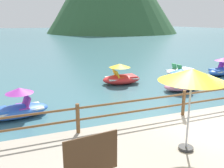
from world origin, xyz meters
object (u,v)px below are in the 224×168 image
object	(u,v)px
pedal_boat_0	(182,83)
pedal_boat_1	(221,69)
beach_umbrella	(192,76)
pedal_boat_4	(121,77)
pedal_boat_5	(180,71)
sign_board	(91,156)
pedal_boat_2	(18,108)

from	to	relation	value
pedal_boat_0	pedal_boat_1	size ratio (longest dim) A/B	0.93
beach_umbrella	pedal_boat_4	distance (m)	9.06
pedal_boat_0	pedal_boat_5	bearing A→B (deg)	53.84
sign_board	beach_umbrella	world-z (taller)	beach_umbrella
sign_board	pedal_boat_0	size ratio (longest dim) A/B	0.50
pedal_boat_5	pedal_boat_1	bearing A→B (deg)	-22.77
pedal_boat_5	pedal_boat_2	bearing A→B (deg)	-159.33
sign_board	beach_umbrella	size ratio (longest dim) A/B	0.53
sign_board	pedal_boat_2	size ratio (longest dim) A/B	0.46
pedal_boat_0	pedal_boat_5	distance (m)	4.14
beach_umbrella	pedal_boat_2	xyz separation A→B (m)	(-4.17, 5.21, -2.06)
pedal_boat_1	pedal_boat_5	world-z (taller)	pedal_boat_1
beach_umbrella	pedal_boat_0	bearing A→B (deg)	53.46
pedal_boat_1	pedal_boat_2	distance (m)	14.12
sign_board	pedal_boat_2	bearing A→B (deg)	103.09
pedal_boat_1	beach_umbrella	bearing A→B (deg)	-139.33
pedal_boat_1	pedal_boat_5	bearing A→B (deg)	157.23
pedal_boat_2	pedal_boat_4	size ratio (longest dim) A/B	1.05
pedal_boat_0	pedal_boat_4	world-z (taller)	pedal_boat_4
pedal_boat_0	pedal_boat_4	distance (m)	3.64
pedal_boat_2	pedal_boat_4	distance (m)	6.97
pedal_boat_4	pedal_boat_5	bearing A→B (deg)	8.68
beach_umbrella	pedal_boat_2	size ratio (longest dim) A/B	0.87
sign_board	beach_umbrella	xyz separation A→B (m)	(2.83, 0.54, 1.32)
pedal_boat_0	pedal_boat_2	bearing A→B (deg)	-174.44
pedal_boat_1	pedal_boat_2	bearing A→B (deg)	-167.50
beach_umbrella	pedal_boat_1	distance (m)	12.84
pedal_boat_0	pedal_boat_5	size ratio (longest dim) A/B	0.93
sign_board	pedal_boat_2	distance (m)	5.95
pedal_boat_4	pedal_boat_5	size ratio (longest dim) A/B	0.95
pedal_boat_2	pedal_boat_5	world-z (taller)	pedal_boat_2
pedal_boat_0	pedal_boat_2	xyz separation A→B (m)	(-8.65, -0.84, -0.02)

